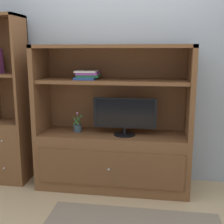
% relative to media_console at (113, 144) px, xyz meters
% --- Properties ---
extents(ground_plane, '(8.00, 8.00, 0.00)m').
position_rel_media_console_xyz_m(ground_plane, '(0.00, -0.41, -0.49)').
color(ground_plane, tan).
extents(painted_rear_wall, '(6.00, 0.10, 2.80)m').
position_rel_media_console_xyz_m(painted_rear_wall, '(0.00, 0.34, 0.91)').
color(painted_rear_wall, '#9EA8B2').
rests_on(painted_rear_wall, ground_plane).
extents(media_console, '(1.66, 0.53, 1.57)m').
position_rel_media_console_xyz_m(media_console, '(0.00, 0.00, 0.00)').
color(media_console, brown).
rests_on(media_console, ground_plane).
extents(tv_monitor, '(0.67, 0.23, 0.40)m').
position_rel_media_console_xyz_m(tv_monitor, '(0.14, -0.05, 0.35)').
color(tv_monitor, black).
rests_on(tv_monitor, media_console).
extents(potted_plant, '(0.11, 0.12, 0.22)m').
position_rel_media_console_xyz_m(potted_plant, '(-0.40, 0.01, 0.18)').
color(potted_plant, '#384C56').
rests_on(potted_plant, media_console).
extents(magazine_stack, '(0.26, 0.29, 0.09)m').
position_rel_media_console_xyz_m(magazine_stack, '(-0.27, -0.01, 0.77)').
color(magazine_stack, '#2D519E').
rests_on(magazine_stack, media_console).
extents(bookshelf_tall, '(0.42, 0.38, 1.90)m').
position_rel_media_console_xyz_m(bookshelf_tall, '(-1.21, 0.00, 0.14)').
color(bookshelf_tall, brown).
rests_on(bookshelf_tall, ground_plane).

